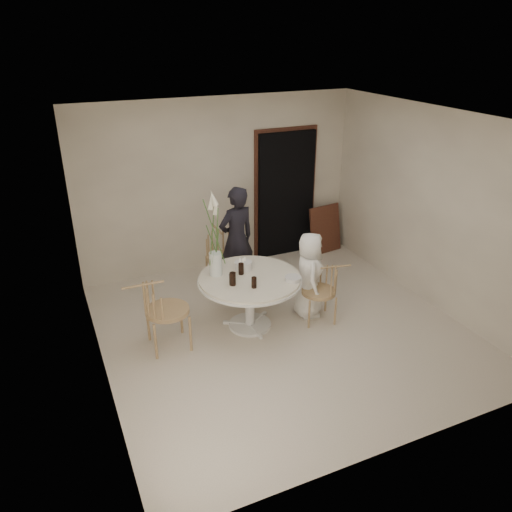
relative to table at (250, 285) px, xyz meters
name	(u,v)px	position (x,y,z in m)	size (l,w,h in m)	color
ground	(282,329)	(0.35, -0.25, -0.62)	(4.50, 4.50, 0.00)	beige
room_shell	(285,213)	(0.35, -0.25, 1.00)	(4.50, 4.50, 4.50)	white
doorway	(286,195)	(1.50, 1.94, 0.43)	(1.00, 0.10, 2.10)	black
door_trim	(285,191)	(1.50, 1.98, 0.49)	(1.12, 0.03, 2.22)	brown
table	(250,285)	(0.00, 0.00, 0.00)	(1.33, 1.33, 0.73)	white
picture_frame	(325,229)	(2.16, 1.70, -0.20)	(0.62, 0.04, 0.83)	brown
chair_far	(220,249)	(0.09, 1.33, -0.06)	(0.50, 0.53, 0.87)	tan
chair_right	(327,285)	(1.01, -0.24, -0.11)	(0.52, 0.49, 0.79)	tan
chair_left	(156,306)	(-1.21, 0.00, -0.02)	(0.57, 0.53, 0.92)	tan
girl	(237,239)	(0.25, 1.07, 0.18)	(0.58, 0.38, 1.59)	black
boy	(309,275)	(0.85, -0.04, -0.02)	(0.58, 0.38, 1.20)	white
birthday_cake	(243,265)	(0.01, 0.24, 0.17)	(0.23, 0.23, 0.16)	silver
cola_tumbler_a	(232,279)	(-0.28, -0.09, 0.18)	(0.07, 0.07, 0.14)	black
cola_tumbler_b	(254,283)	(-0.06, -0.28, 0.18)	(0.06, 0.06, 0.14)	black
cola_tumbler_c	(233,279)	(-0.28, -0.11, 0.20)	(0.08, 0.08, 0.17)	black
cola_tumbler_d	(241,269)	(-0.07, 0.12, 0.19)	(0.07, 0.07, 0.15)	black
plate_stack	(293,279)	(0.45, -0.31, 0.14)	(0.20, 0.20, 0.05)	silver
flower_vase	(215,246)	(-0.37, 0.24, 0.52)	(0.16, 0.16, 1.14)	white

